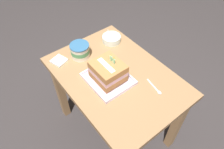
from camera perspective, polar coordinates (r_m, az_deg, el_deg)
ground_plane at (r=2.06m, az=0.74°, el=-13.80°), size 8.00×8.00×0.00m
dining_table at (r=1.56m, az=0.96°, el=-3.36°), size 0.95×0.67×0.73m
foil_tray at (r=1.43m, az=-1.04°, el=-1.20°), size 0.30×0.26×0.02m
birthday_cake at (r=1.37m, az=-1.08°, el=0.95°), size 0.20×0.18×0.17m
bowl_stack at (r=1.71m, az=-0.14°, el=9.56°), size 0.15×0.15×0.10m
ice_cream_tub at (r=1.57m, az=-8.54°, el=6.33°), size 0.14×0.14×0.11m
serving_spoon_near_tray at (r=1.40m, az=12.02°, el=-4.13°), size 0.15×0.04×0.01m
napkin_pile at (r=1.59m, az=-13.96°, el=3.59°), size 0.12×0.12×0.02m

